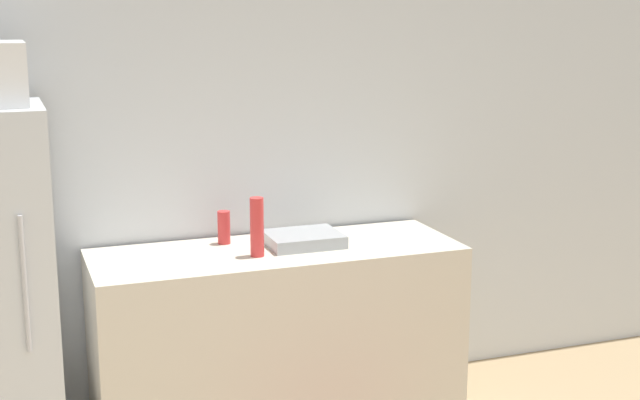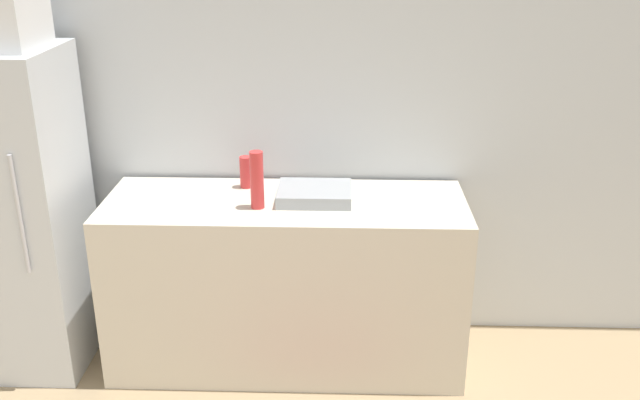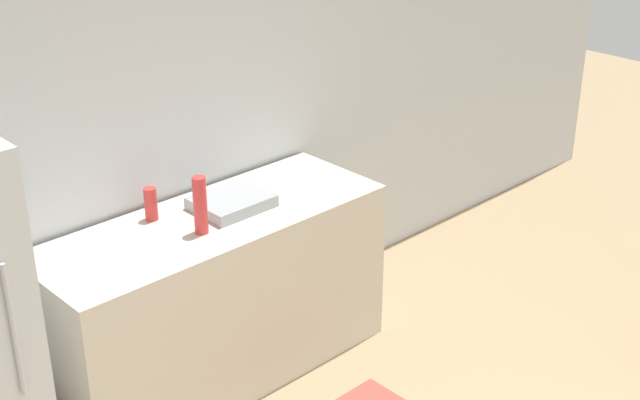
% 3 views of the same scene
% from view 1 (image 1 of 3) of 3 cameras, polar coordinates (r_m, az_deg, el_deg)
% --- Properties ---
extents(wall_back, '(8.00, 0.06, 2.60)m').
position_cam_1_polar(wall_back, '(4.51, -5.82, 2.94)').
color(wall_back, silver).
rests_on(wall_back, ground_plane).
extents(counter, '(1.77, 0.63, 0.89)m').
position_cam_1_polar(counter, '(4.42, -2.73, -8.71)').
color(counter, beige).
rests_on(counter, ground_plane).
extents(sink_basin, '(0.36, 0.29, 0.06)m').
position_cam_1_polar(sink_basin, '(4.34, -1.08, -2.51)').
color(sink_basin, '#9EA3A8').
rests_on(sink_basin, counter).
extents(bottle_tall, '(0.06, 0.06, 0.28)m').
position_cam_1_polar(bottle_tall, '(4.13, -4.06, -1.74)').
color(bottle_tall, red).
rests_on(bottle_tall, counter).
extents(bottle_short, '(0.06, 0.06, 0.16)m').
position_cam_1_polar(bottle_short, '(4.38, -6.17, -1.75)').
color(bottle_short, red).
rests_on(bottle_short, counter).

